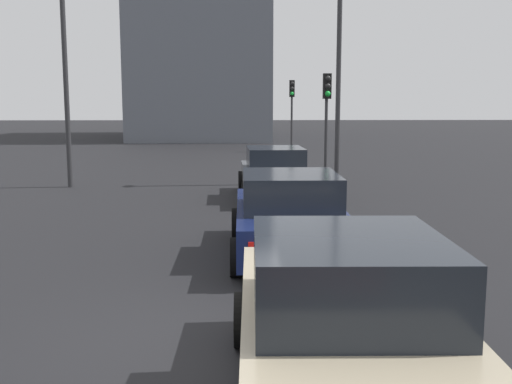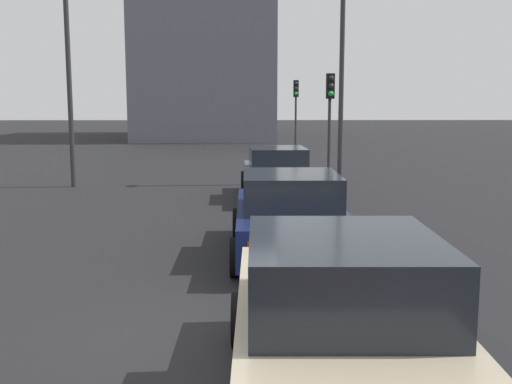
% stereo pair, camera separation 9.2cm
% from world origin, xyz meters
% --- Properties ---
extents(ground_plane, '(160.00, 160.00, 0.20)m').
position_xyz_m(ground_plane, '(0.00, 0.00, -0.10)').
color(ground_plane, black).
extents(car_grey_left_lead, '(4.28, 2.12, 1.48)m').
position_xyz_m(car_grey_left_lead, '(10.77, -1.75, 0.72)').
color(car_grey_left_lead, slate).
rests_on(car_grey_left_lead, ground_plane).
extents(car_navy_left_second, '(4.41, 2.13, 1.54)m').
position_xyz_m(car_navy_left_second, '(4.11, -1.65, 0.74)').
color(car_navy_left_second, '#141E4C').
rests_on(car_navy_left_second, ground_plane).
extents(car_beige_left_third, '(4.38, 2.15, 1.65)m').
position_xyz_m(car_beige_left_third, '(-1.44, -1.72, 0.78)').
color(car_beige_left_third, tan).
rests_on(car_beige_left_third, ground_plane).
extents(traffic_light_near_left, '(0.32, 0.28, 3.87)m').
position_xyz_m(traffic_light_near_left, '(26.91, -3.55, 2.79)').
color(traffic_light_near_left, '#2D2D30').
rests_on(traffic_light_near_left, ground_plane).
extents(traffic_light_near_right, '(0.32, 0.30, 3.76)m').
position_xyz_m(traffic_light_near_right, '(15.53, -3.88, 2.71)').
color(traffic_light_near_right, '#2D2D30').
rests_on(traffic_light_near_right, ground_plane).
extents(street_lamp_kerbside, '(0.56, 0.36, 8.18)m').
position_xyz_m(street_lamp_kerbside, '(13.23, 4.80, 4.76)').
color(street_lamp_kerbside, '#2D2D30').
rests_on(street_lamp_kerbside, ground_plane).
extents(street_lamp_far, '(0.56, 0.36, 8.96)m').
position_xyz_m(street_lamp_far, '(13.82, -4.01, 5.16)').
color(street_lamp_far, '#2D2D30').
rests_on(street_lamp_far, ground_plane).
extents(building_facade_left, '(14.47, 9.71, 15.52)m').
position_xyz_m(building_facade_left, '(40.56, 2.00, 7.76)').
color(building_facade_left, slate).
rests_on(building_facade_left, ground_plane).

